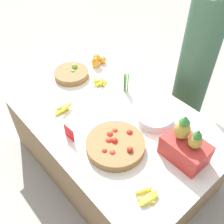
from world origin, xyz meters
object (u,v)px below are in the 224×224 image
produce_crate (185,146)px  vendor_person (195,67)px  lime_bowl (71,74)px  metal_bowl (155,117)px  tomato_basket (115,145)px  price_sign (69,133)px

produce_crate → vendor_person: (-0.54, 0.87, -0.03)m
lime_bowl → metal_bowl: (0.94, 0.16, 0.01)m
lime_bowl → produce_crate: (1.31, 0.05, 0.09)m
lime_bowl → tomato_basket: 0.97m
tomato_basket → price_sign: (-0.30, -0.20, 0.02)m
lime_bowl → vendor_person: bearing=49.8°
produce_crate → metal_bowl: bearing=163.0°
metal_bowl → tomato_basket: bearing=-90.1°
price_sign → produce_crate: (0.67, 0.51, 0.06)m
lime_bowl → price_sign: 0.79m
lime_bowl → vendor_person: vendor_person is taller
produce_crate → tomato_basket: bearing=-140.5°
tomato_basket → produce_crate: 0.49m
lime_bowl → vendor_person: (0.77, 0.92, 0.06)m
lime_bowl → produce_crate: bearing=2.1°
metal_bowl → vendor_person: 0.77m
lime_bowl → vendor_person: 1.20m
metal_bowl → vendor_person: vendor_person is taller
produce_crate → vendor_person: size_ratio=0.23×
tomato_basket → price_sign: size_ratio=3.71×
vendor_person → metal_bowl: bearing=-77.5°
tomato_basket → price_sign: 0.36m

